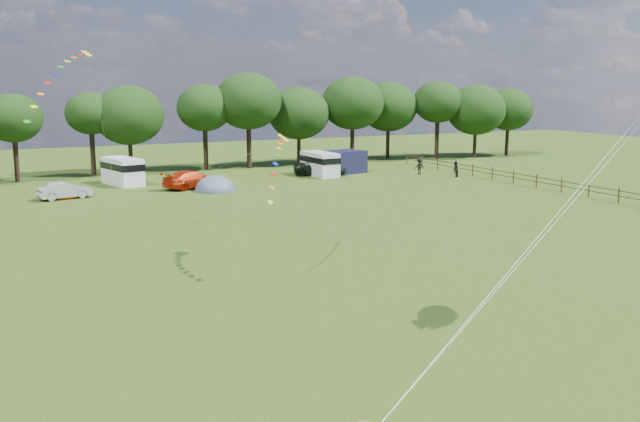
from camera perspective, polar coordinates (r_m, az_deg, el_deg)
name	(u,v)px	position (r m, az deg, el deg)	size (l,w,h in m)	color
ground_plane	(429,374)	(23.59, 8.74, -12.77)	(180.00, 180.00, 0.00)	black
tree_line	(166,111)	(74.96, -12.26, 7.85)	(102.98, 10.98, 10.27)	black
fence	(503,174)	(69.18, 14.42, 2.88)	(0.12, 33.12, 1.20)	#472D19
car_b	(64,191)	(60.44, -19.78, 1.55)	(1.44, 3.87, 1.37)	#989BA0
car_c	(192,179)	(63.61, -10.17, 2.50)	(2.22, 5.29, 1.59)	#AC2508
car_d	(320,168)	(71.65, 0.00, 3.48)	(2.45, 5.42, 1.48)	black
campervan_c	(123,170)	(67.18, -15.52, 3.15)	(3.24, 5.37, 2.46)	silver
campervan_d	(320,163)	(71.07, -0.02, 3.85)	(2.29, 4.92, 2.36)	silver
tent_orange	(63,197)	(61.61, -19.87, 1.08)	(2.92, 3.20, 2.28)	#E33900
tent_greyblue	(215,191)	(61.91, -8.37, 1.62)	(3.59, 3.93, 2.67)	#475465
awning_navy	(345,162)	(73.55, 2.00, 3.96)	(3.66, 2.98, 2.29)	black
streamer_kite_b	(63,73)	(41.29, -19.87, 10.37)	(4.21, 4.64, 3.77)	yellow
streamer_kite_c	(278,156)	(35.14, -3.35, 4.39)	(3.14, 5.00, 2.81)	#FFE808
walker_a	(455,169)	(71.37, 10.78, 3.31)	(0.77, 0.47, 1.58)	black
walker_b	(419,166)	(72.99, 7.94, 3.57)	(1.06, 0.49, 1.64)	black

